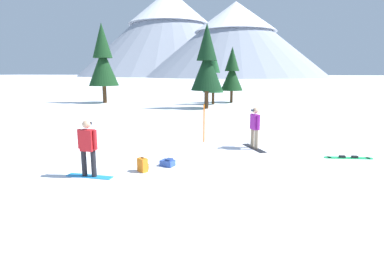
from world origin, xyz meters
The scene contains 13 objects.
ground_plane centered at (0.00, 0.00, 0.00)m, with size 800.00×800.00×0.00m, color white.
snowboarder_foreground centered at (-3.81, -0.59, 0.92)m, with size 1.45×0.32×1.73m.
snowboarder_midground centered at (0.77, 4.22, 0.89)m, with size 1.07×1.46×1.70m.
loose_snowboard_far_spare centered at (4.21, 3.63, 0.02)m, with size 1.75×0.56×0.09m.
backpack_blue centered at (-1.89, 1.02, 0.11)m, with size 0.55×0.42×0.27m.
backpack_orange centered at (-2.45, 0.27, 0.21)m, with size 0.38×0.36×0.47m.
trail_marker_pole centered at (-1.51, 4.84, 0.85)m, with size 0.06×0.06×1.71m, color orange.
pine_tree_short centered at (-4.29, 21.20, 2.95)m, with size 2.03×2.03×5.42m.
pine_tree_broad centered at (-15.47, 19.78, 4.38)m, with size 3.03×3.03×8.04m.
pine_tree_tall centered at (-2.79, 23.58, 3.13)m, with size 2.32×2.32×5.73m.
pine_tree_twin centered at (-4.17, 17.56, 3.94)m, with size 2.70×2.70×7.23m.
peak_central_summit centered at (-89.63, 254.41, 38.68)m, with size 159.65×159.65×74.03m.
peak_west_ridge centered at (-25.53, 207.22, 26.44)m, with size 125.31×125.31×50.61m.
Camera 1 is at (1.42, -8.15, 3.09)m, focal length 28.16 mm.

